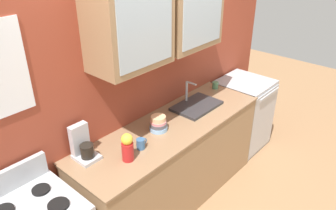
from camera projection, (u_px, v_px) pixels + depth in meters
The scene contains 10 objects.
ground_plane at pixel (172, 197), 3.58m from camera, with size 10.00×10.00×0.00m, color #936B47.
back_wall_unit at pixel (147, 65), 3.09m from camera, with size 4.06×0.48×2.52m.
counter at pixel (172, 163), 3.37m from camera, with size 2.13×0.65×0.90m.
sink_faucet at pixel (196, 105), 3.47m from camera, with size 0.50×0.34×0.26m.
bowl_stack at pixel (158, 124), 3.05m from camera, with size 0.17×0.17×0.14m.
vase at pixel (127, 147), 2.63m from camera, with size 0.10×0.10×0.24m.
cup_near_sink at pixel (141, 144), 2.80m from camera, with size 0.11×0.07×0.09m.
cup_near_bowls at pixel (215, 85), 3.86m from camera, with size 0.10×0.07×0.08m.
dishwasher at pixel (242, 114), 4.26m from camera, with size 0.61×0.64×0.90m.
coffee_maker at pixel (83, 146), 2.66m from camera, with size 0.17×0.20×0.29m.
Camera 1 is at (-2.04, -1.76, 2.55)m, focal length 35.67 mm.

